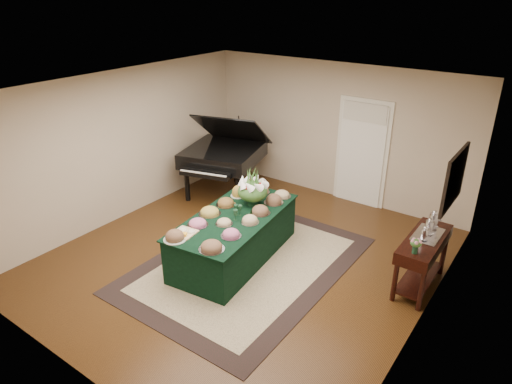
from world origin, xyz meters
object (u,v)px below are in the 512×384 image
Objects in this scene: buffet_table at (235,237)px; grand_piano at (224,154)px; floral_centerpiece at (253,188)px; mahogany_sideboard at (423,250)px.

grand_piano is (-1.71, 1.83, 0.49)m from buffet_table.
floral_centerpiece reaches higher than mahogany_sideboard.
buffet_table is 2.81m from mahogany_sideboard.
mahogany_sideboard is (2.64, 0.93, 0.24)m from buffet_table.
floral_centerpiece reaches higher than buffet_table.
buffet_table is at bearing -89.62° from floral_centerpiece.
grand_piano reaches higher than floral_centerpiece.
floral_centerpiece is 2.17m from grand_piano.
grand_piano is at bearing 168.29° from mahogany_sideboard.
mahogany_sideboard is at bearing -11.71° from grand_piano.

